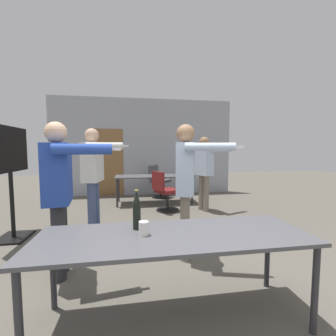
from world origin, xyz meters
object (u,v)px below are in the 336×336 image
object	(u,v)px
drink_cup	(144,228)
person_far_watching	(94,170)
person_left_plaid	(59,185)
person_right_polo	(186,177)
person_center_tall	(205,166)
tv_screen	(10,168)
office_chair_far_right	(165,193)
office_chair_far_left	(159,182)
beer_bottle	(137,211)

from	to	relation	value
drink_cup	person_far_watching	bearing A→B (deg)	108.02
person_left_plaid	person_right_polo	world-z (taller)	person_right_polo
person_center_tall	person_left_plaid	distance (m)	3.41
person_center_tall	person_left_plaid	size ratio (longest dim) A/B	1.00
person_center_tall	person_far_watching	xyz separation A→B (m)	(-2.32, -0.92, 0.04)
tv_screen	drink_cup	size ratio (longest dim) A/B	16.19
person_right_polo	drink_cup	size ratio (longest dim) A/B	15.79
tv_screen	person_left_plaid	distance (m)	1.66
tv_screen	person_center_tall	xyz separation A→B (m)	(3.54, 1.13, -0.10)
person_far_watching	office_chair_far_right	bearing A→B (deg)	134.01
person_center_tall	drink_cup	world-z (taller)	person_center_tall
person_right_polo	office_chair_far_right	size ratio (longest dim) A/B	1.88
office_chair_far_left	person_right_polo	bearing A→B (deg)	37.69
tv_screen	person_right_polo	distance (m)	2.77
person_far_watching	beer_bottle	distance (m)	2.26
office_chair_far_right	beer_bottle	distance (m)	3.26
tv_screen	person_far_watching	distance (m)	1.24
person_center_tall	person_far_watching	distance (m)	2.49
tv_screen	drink_cup	bearing A→B (deg)	-136.67
person_far_watching	office_chair_far_left	bearing A→B (deg)	159.00
person_center_tall	person_left_plaid	world-z (taller)	person_left_plaid
tv_screen	person_far_watching	xyz separation A→B (m)	(1.22, 0.21, -0.06)
person_far_watching	person_right_polo	xyz separation A→B (m)	(1.35, -1.25, -0.01)
person_center_tall	office_chair_far_right	world-z (taller)	person_center_tall
person_far_watching	person_left_plaid	bearing A→B (deg)	3.49
person_right_polo	drink_cup	bearing A→B (deg)	-15.09
tv_screen	person_far_watching	bearing A→B (deg)	-80.19
beer_bottle	drink_cup	distance (m)	0.19
office_chair_far_left	person_far_watching	bearing A→B (deg)	9.51
person_center_tall	person_right_polo	size ratio (longest dim) A/B	0.98
person_right_polo	beer_bottle	size ratio (longest dim) A/B	5.11
person_center_tall	person_far_watching	bearing A→B (deg)	-88.15
beer_bottle	office_chair_far_left	bearing A→B (deg)	81.01
beer_bottle	drink_cup	bearing A→B (deg)	-70.90
person_far_watching	office_chair_far_right	size ratio (longest dim) A/B	1.92
office_chair_far_left	drink_cup	size ratio (longest dim) A/B	8.71
person_left_plaid	person_right_polo	bearing A→B (deg)	89.64
person_left_plaid	office_chair_far_left	world-z (taller)	person_left_plaid
person_left_plaid	office_chair_far_right	xyz separation A→B (m)	(1.53, 2.45, -0.60)
tv_screen	beer_bottle	xyz separation A→B (m)	(1.91, -1.94, -0.24)
person_far_watching	person_left_plaid	xyz separation A→B (m)	(-0.13, -1.45, -0.04)
drink_cup	office_chair_far_right	bearing A→B (deg)	78.77
tv_screen	person_left_plaid	xyz separation A→B (m)	(1.09, -1.24, -0.10)
office_chair_far_left	office_chair_far_right	distance (m)	1.54
person_center_tall	person_far_watching	world-z (taller)	person_far_watching
tv_screen	office_chair_far_right	size ratio (longest dim) A/B	1.92
tv_screen	office_chair_far_left	bearing A→B (deg)	-43.99
tv_screen	person_far_watching	world-z (taller)	same
person_left_plaid	drink_cup	world-z (taller)	person_left_plaid
person_center_tall	office_chair_far_right	size ratio (longest dim) A/B	1.84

